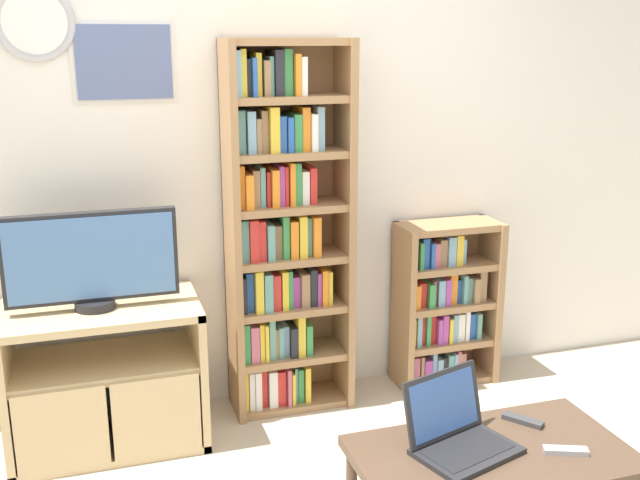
# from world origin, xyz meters

# --- Properties ---
(wall_back) EXTENTS (5.86, 0.09, 2.60)m
(wall_back) POSITION_xyz_m (-0.01, 1.64, 1.31)
(wall_back) COLOR silver
(wall_back) RESTS_ON ground_plane
(tv_stand) EXTENTS (0.88, 0.51, 0.68)m
(tv_stand) POSITION_xyz_m (-0.81, 1.32, 0.34)
(tv_stand) COLOR tan
(tv_stand) RESTS_ON ground_plane
(television) EXTENTS (0.76, 0.18, 0.45)m
(television) POSITION_xyz_m (-0.83, 1.32, 0.91)
(television) COLOR black
(television) RESTS_ON tv_stand
(bookshelf_tall) EXTENTS (0.61, 0.29, 1.87)m
(bookshelf_tall) POSITION_xyz_m (0.08, 1.46, 0.92)
(bookshelf_tall) COLOR #9E754C
(bookshelf_tall) RESTS_ON ground_plane
(bookshelf_short) EXTENTS (0.56, 0.27, 0.91)m
(bookshelf_short) POSITION_xyz_m (0.99, 1.47, 0.44)
(bookshelf_short) COLOR #9E754C
(bookshelf_short) RESTS_ON ground_plane
(coffee_table) EXTENTS (1.01, 0.56, 0.40)m
(coffee_table) POSITION_xyz_m (0.52, 0.11, 0.36)
(coffee_table) COLOR #4C3828
(coffee_table) RESTS_ON ground_plane
(laptop) EXTENTS (0.43, 0.39, 0.27)m
(laptop) POSITION_xyz_m (0.41, 0.18, 0.47)
(laptop) COLOR #232326
(laptop) RESTS_ON coffee_table
(remote_near_laptop) EXTENTS (0.13, 0.15, 0.02)m
(remote_near_laptop) POSITION_xyz_m (0.74, 0.27, 0.41)
(remote_near_laptop) COLOR #38383A
(remote_near_laptop) RESTS_ON coffee_table
(remote_far_from_laptop) EXTENTS (0.16, 0.10, 0.02)m
(remote_far_from_laptop) POSITION_xyz_m (0.77, 0.02, 0.41)
(remote_far_from_laptop) COLOR #99999E
(remote_far_from_laptop) RESTS_ON coffee_table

